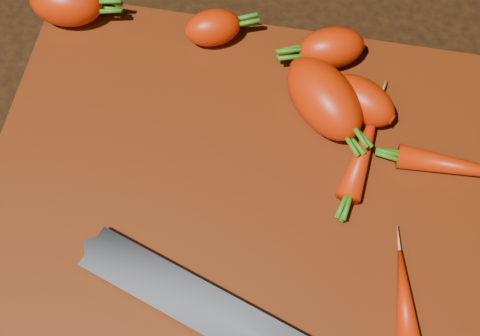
# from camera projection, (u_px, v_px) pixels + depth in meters

# --- Properties ---
(ground) EXTENTS (2.00, 2.00, 0.01)m
(ground) POSITION_uv_depth(u_px,v_px,m) (238.00, 192.00, 0.67)
(ground) COLOR black
(cutting_board) EXTENTS (0.50, 0.40, 0.01)m
(cutting_board) POSITION_uv_depth(u_px,v_px,m) (238.00, 188.00, 0.66)
(cutting_board) COLOR #5D2008
(cutting_board) RESTS_ON ground
(carrot_0) EXTENTS (0.08, 0.06, 0.05)m
(carrot_0) POSITION_uv_depth(u_px,v_px,m) (67.00, 4.00, 0.73)
(carrot_0) COLOR red
(carrot_0) RESTS_ON cutting_board
(carrot_1) EXTENTS (0.11, 0.12, 0.06)m
(carrot_1) POSITION_uv_depth(u_px,v_px,m) (324.00, 98.00, 0.67)
(carrot_1) COLOR red
(carrot_1) RESTS_ON cutting_board
(carrot_2) EXTENTS (0.08, 0.06, 0.04)m
(carrot_2) POSITION_uv_depth(u_px,v_px,m) (331.00, 48.00, 0.70)
(carrot_2) COLOR red
(carrot_2) RESTS_ON cutting_board
(carrot_3) EXTENTS (0.07, 0.06, 0.04)m
(carrot_3) POSITION_uv_depth(u_px,v_px,m) (213.00, 28.00, 0.72)
(carrot_3) COLOR red
(carrot_3) RESTS_ON cutting_board
(carrot_4) EXTENTS (0.09, 0.07, 0.04)m
(carrot_4) POSITION_uv_depth(u_px,v_px,m) (362.00, 100.00, 0.67)
(carrot_4) COLOR red
(carrot_4) RESTS_ON cutting_board
(carrot_5) EXTENTS (0.05, 0.12, 0.03)m
(carrot_5) POSITION_uv_depth(u_px,v_px,m) (365.00, 146.00, 0.66)
(carrot_5) COLOR red
(carrot_5) RESTS_ON cutting_board
(carrot_6) EXTENTS (0.14, 0.03, 0.02)m
(carrot_6) POSITION_uv_depth(u_px,v_px,m) (469.00, 168.00, 0.65)
(carrot_6) COLOR red
(carrot_6) RESTS_ON cutting_board
(carrot_7) EXTENTS (0.04, 0.09, 0.02)m
(carrot_7) POSITION_uv_depth(u_px,v_px,m) (404.00, 297.00, 0.60)
(carrot_7) COLOR red
(carrot_7) RESTS_ON cutting_board
(knife) EXTENTS (0.38, 0.16, 0.02)m
(knife) POSITION_uv_depth(u_px,v_px,m) (224.00, 319.00, 0.59)
(knife) COLOR gray
(knife) RESTS_ON cutting_board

